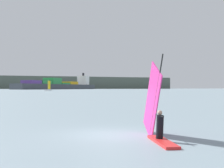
% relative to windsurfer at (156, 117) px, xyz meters
% --- Properties ---
extents(ground_plane, '(4000.00, 4000.00, 0.00)m').
position_rel_windsurfer_xyz_m(ground_plane, '(-1.91, 1.84, -1.02)').
color(ground_plane, gray).
extents(windsurfer, '(0.92, 4.52, 4.16)m').
position_rel_windsurfer_xyz_m(windsurfer, '(0.00, 0.00, 0.00)').
color(windsurfer, red).
rests_on(windsurfer, ground_plane).
extents(cargo_ship, '(150.30, 166.83, 32.24)m').
position_rel_windsurfer_xyz_m(cargo_ship, '(25.33, 466.18, 6.13)').
color(cargo_ship, '#3F444C').
rests_on(cargo_ship, ground_plane).
extents(distant_headland, '(737.56, 320.18, 30.02)m').
position_rel_windsurfer_xyz_m(distant_headland, '(-35.36, 768.70, 13.99)').
color(distant_headland, '#4C564C').
rests_on(distant_headland, ground_plane).
extents(small_sailboat, '(7.06, 3.67, 9.87)m').
position_rel_windsurfer_xyz_m(small_sailboat, '(0.35, 236.81, -0.09)').
color(small_sailboat, white).
rests_on(small_sailboat, ground_plane).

